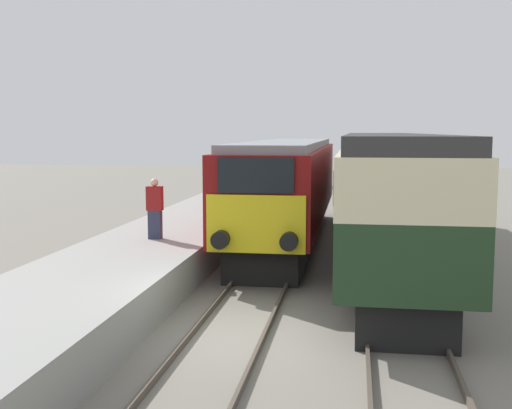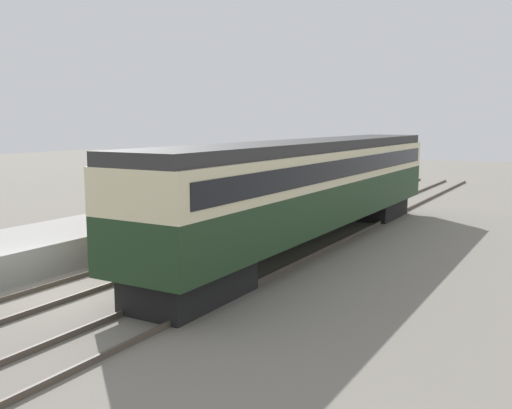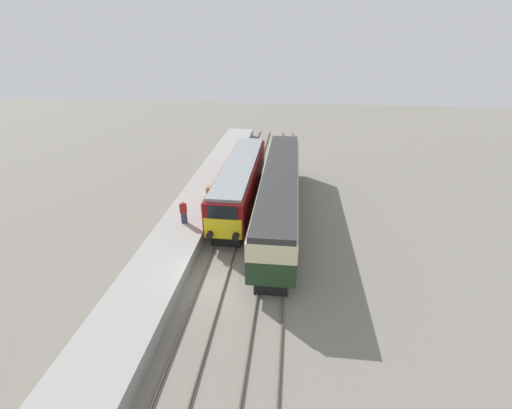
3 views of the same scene
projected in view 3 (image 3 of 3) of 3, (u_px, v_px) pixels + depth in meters
name	position (u px, v px, depth m)	size (l,w,h in m)	color
ground_plane	(213.00, 284.00, 19.77)	(120.00, 120.00, 0.00)	slate
platform_left	(194.00, 211.00, 27.02)	(3.50, 50.00, 0.97)	gray
rails_near_track	(228.00, 238.00, 24.20)	(1.51, 60.00, 0.14)	#4C4238
rails_far_track	(276.00, 241.00, 23.86)	(1.50, 60.00, 0.14)	#4C4238
locomotive	(240.00, 180.00, 28.65)	(2.70, 15.54, 3.66)	black
passenger_carriage	(280.00, 189.00, 26.20)	(2.75, 19.50, 3.92)	black
person_on_platform	(184.00, 212.00, 23.98)	(0.44, 0.26, 1.72)	#2D334C
luggage_crate	(211.00, 190.00, 28.71)	(0.70, 0.56, 0.60)	olive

